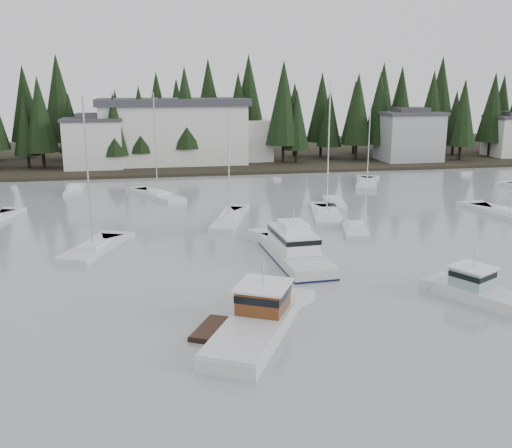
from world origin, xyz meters
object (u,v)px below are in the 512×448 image
Objects in this scene: house_west at (94,142)px; harbor_inn at (186,132)px; house_east_a at (409,135)px; sailboat_6 at (158,196)px; lobster_boat_brown at (254,324)px; runabout_4 at (335,204)px; sailboat_4 at (230,221)px; sailboat_8 at (93,250)px; lobster_boat_teal at (487,295)px; sailboat_0 at (326,216)px; sailboat_3 at (508,216)px; sailboat_2 at (367,185)px; cabin_cruiser_center at (294,251)px; runabout_3 at (75,191)px; runabout_1 at (355,232)px.

harbor_inn is (15.04, 3.34, 1.12)m from house_west.
house_east_a is 50.35m from sailboat_6.
runabout_4 is (15.72, 32.75, -0.42)m from lobster_boat_brown.
sailboat_8 reaches higher than sailboat_4.
lobster_boat_teal is (30.08, -63.74, -4.16)m from house_west.
sailboat_3 is at bearing -87.91° from sailboat_0.
house_west is at bearing -7.09° from sailboat_6.
runabout_4 is at bearing -67.77° from harbor_inn.
sailboat_6 is at bearing 56.11° from sailboat_3.
lobster_boat_brown is 0.75× the size of sailboat_6.
sailboat_2 is at bearing -0.95° from lobster_boat_brown.
sailboat_0 is (12.99, 27.29, -0.47)m from lobster_boat_brown.
sailboat_6 is (-29.09, -3.12, 0.02)m from sailboat_2.
sailboat_2 is at bearing -20.74° from sailboat_0.
house_east_a is 68.37m from sailboat_8.
cabin_cruiser_center is 36.61m from sailboat_2.
sailboat_6 reaches higher than harbor_inn.
runabout_3 is (-31.30, 45.07, -0.37)m from lobster_boat_teal.
sailboat_2 is at bearing -28.45° from house_west.
harbor_inn is 2.02× the size of sailboat_0.
house_west is at bearing 18.01° from cabin_cruiser_center.
runabout_1 is at bearing -75.36° from harbor_inn.
sailboat_4 is at bearing 103.08° from sailboat_0.
sailboat_2 is (24.43, 44.73, -0.49)m from lobster_boat_brown.
sailboat_2 is at bearing -39.84° from lobster_boat_teal.
runabout_1 is at bearing -162.09° from sailboat_0.
cabin_cruiser_center is 0.94× the size of sailboat_2.
house_east_a reaches higher than runabout_3.
runabout_3 is (-55.22, -17.67, -4.77)m from house_east_a.
sailboat_2 is 39.84m from runabout_3.
cabin_cruiser_center is 1.72× the size of runabout_4.
sailboat_4 is at bearing 72.38° from runabout_1.
lobster_boat_teal is 27.30m from sailboat_3.
runabout_1 is (-10.78, -24.53, 0.07)m from sailboat_2.
sailboat_0 is (-2.97, 25.41, -0.41)m from lobster_boat_teal.
house_east_a is at bearing -49.51° from lobster_boat_teal.
sailboat_3 is at bearing -136.93° from sailboat_2.
house_west is at bearing 41.33° from sailboat_4.
sailboat_8 is at bearing -137.73° from house_east_a.
sailboat_8 reaches higher than runabout_3.
runabout_1 is (27.78, -45.43, -4.52)m from house_west.
sailboat_0 reaches higher than house_west.
sailboat_6 is at bearing 63.48° from sailboat_0.
sailboat_3 is 43.21m from sailboat_8.
cabin_cruiser_center reaches higher than lobster_boat_teal.
runabout_3 is at bearing 60.00° from sailboat_4.
sailboat_6 is at bearing -68.47° from house_west.
cabin_cruiser_center is 0.82× the size of sailboat_8.
runabout_1 is at bearing -58.55° from house_west.
runabout_3 is (-29.00, 26.75, 0.00)m from runabout_1.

